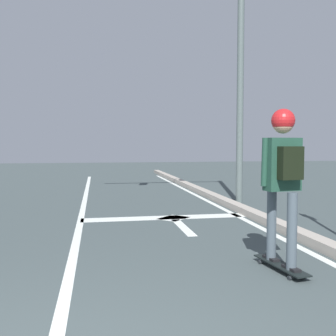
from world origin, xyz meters
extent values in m
cube|color=silver|center=(-0.06, 6.00, 0.00)|extent=(0.12, 20.00, 0.01)
cube|color=silver|center=(3.01, 6.00, 0.00)|extent=(0.12, 20.00, 0.01)
cube|color=silver|center=(1.55, 5.66, 0.00)|extent=(3.22, 0.40, 0.01)
cube|color=silver|center=(1.71, 4.73, 0.00)|extent=(0.16, 1.40, 0.01)
cube|color=silver|center=(1.71, 5.58, 0.00)|extent=(0.71, 0.71, 0.01)
cube|color=#A69D91|center=(3.26, 6.00, 0.07)|extent=(0.24, 24.00, 0.14)
cube|color=black|center=(2.28, 2.24, 0.07)|extent=(0.29, 0.89, 0.02)
cube|color=#B2B2B7|center=(2.24, 2.54, 0.05)|extent=(0.15, 0.07, 0.01)
cylinder|color=#202528|center=(2.16, 2.53, 0.02)|extent=(0.04, 0.05, 0.05)
cylinder|color=#202528|center=(2.33, 2.55, 0.02)|extent=(0.04, 0.05, 0.05)
cube|color=#B2B2B7|center=(2.32, 1.95, 0.05)|extent=(0.15, 0.07, 0.01)
cylinder|color=#202528|center=(2.23, 1.94, 0.02)|extent=(0.04, 0.05, 0.05)
cylinder|color=#202528|center=(2.41, 1.96, 0.02)|extent=(0.04, 0.05, 0.05)
cylinder|color=#46535C|center=(2.26, 2.44, 0.49)|extent=(0.11, 0.11, 0.84)
cube|color=black|center=(2.26, 2.44, 0.09)|extent=(0.12, 0.25, 0.03)
cylinder|color=#46535C|center=(2.31, 2.05, 0.49)|extent=(0.11, 0.11, 0.84)
cube|color=black|center=(2.31, 2.05, 0.09)|extent=(0.12, 0.25, 0.03)
cube|color=#1F4535|center=(2.28, 2.24, 1.21)|extent=(0.41, 0.23, 0.59)
cylinder|color=#1F4535|center=(2.07, 2.25, 1.23)|extent=(0.07, 0.09, 0.54)
cylinder|color=#1F4535|center=(2.48, 2.30, 1.23)|extent=(0.07, 0.09, 0.54)
sphere|color=tan|center=(2.28, 2.24, 1.67)|extent=(0.23, 0.23, 0.23)
sphere|color=red|center=(2.28, 2.24, 1.69)|extent=(0.26, 0.26, 0.26)
cube|color=black|center=(2.30, 2.11, 1.23)|extent=(0.28, 0.17, 0.36)
cylinder|color=#566361|center=(3.64, 7.16, 2.96)|extent=(0.16, 0.16, 5.91)
camera|label=1|loc=(0.24, -1.81, 1.42)|focal=41.88mm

